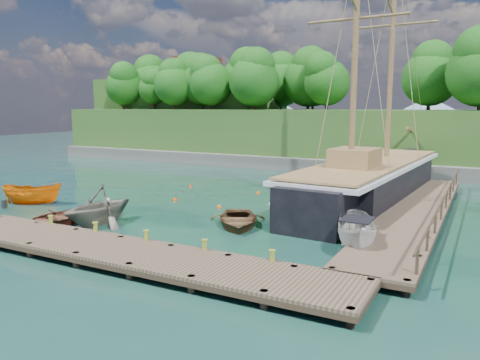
% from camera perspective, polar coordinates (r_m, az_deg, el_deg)
% --- Properties ---
extents(ground, '(160.00, 160.00, 0.00)m').
position_cam_1_polar(ground, '(26.20, -7.62, -5.19)').
color(ground, '#113930').
rests_on(ground, ground).
extents(dock_near, '(20.00, 3.20, 1.10)m').
position_cam_1_polar(dock_near, '(20.00, -13.88, -8.58)').
color(dock_near, '#443626').
rests_on(dock_near, ground).
extents(dock_east, '(3.20, 24.00, 1.10)m').
position_cam_1_polar(dock_east, '(28.44, 20.59, -3.66)').
color(dock_east, '#443626').
rests_on(dock_east, ground).
extents(bollard_0, '(0.26, 0.26, 0.45)m').
position_cam_1_polar(bollard_0, '(25.25, -21.96, -6.32)').
color(bollard_0, olive).
rests_on(bollard_0, ground).
extents(bollard_1, '(0.26, 0.26, 0.45)m').
position_cam_1_polar(bollard_1, '(23.09, -17.11, -7.46)').
color(bollard_1, olive).
rests_on(bollard_1, ground).
extents(bollard_2, '(0.26, 0.26, 0.45)m').
position_cam_1_polar(bollard_2, '(21.14, -11.28, -8.76)').
color(bollard_2, olive).
rests_on(bollard_2, ground).
extents(bollard_3, '(0.26, 0.26, 0.45)m').
position_cam_1_polar(bollard_3, '(19.46, -4.31, -10.18)').
color(bollard_3, olive).
rests_on(bollard_3, ground).
extents(bollard_4, '(0.26, 0.26, 0.45)m').
position_cam_1_polar(bollard_4, '(18.12, 3.91, -11.65)').
color(bollard_4, olive).
rests_on(bollard_4, ground).
extents(rowboat_0, '(3.13, 4.37, 0.90)m').
position_cam_1_polar(rowboat_0, '(27.60, -21.41, -5.01)').
color(rowboat_0, brown).
rests_on(rowboat_0, ground).
extents(rowboat_1, '(4.15, 4.68, 2.28)m').
position_cam_1_polar(rowboat_1, '(26.87, -16.77, -5.14)').
color(rowboat_1, slate).
rests_on(rowboat_1, ground).
extents(rowboat_2, '(4.87, 5.37, 0.91)m').
position_cam_1_polar(rowboat_2, '(25.36, -0.30, -5.59)').
color(rowboat_2, '#4F3621').
rests_on(rowboat_2, ground).
extents(motorboat_orange, '(4.22, 3.05, 1.53)m').
position_cam_1_polar(motorboat_orange, '(33.81, -23.90, -2.67)').
color(motorboat_orange, orange).
rests_on(motorboat_orange, ground).
extents(cabin_boat_white, '(2.93, 4.79, 1.73)m').
position_cam_1_polar(cabin_boat_white, '(21.82, 14.00, -8.29)').
color(cabin_boat_white, beige).
rests_on(cabin_boat_white, ground).
extents(schooner, '(6.58, 28.09, 20.67)m').
position_cam_1_polar(schooner, '(32.90, 15.50, -0.50)').
color(schooner, black).
rests_on(schooner, ground).
extents(mooring_buoy_0, '(0.36, 0.36, 0.36)m').
position_cam_1_polar(mooring_buoy_0, '(33.17, -15.83, -2.45)').
color(mooring_buoy_0, white).
rests_on(mooring_buoy_0, ground).
extents(mooring_buoy_1, '(0.32, 0.32, 0.32)m').
position_cam_1_polar(mooring_buoy_1, '(32.39, -7.93, -2.46)').
color(mooring_buoy_1, '#F04103').
rests_on(mooring_buoy_1, ground).
extents(mooring_buoy_2, '(0.32, 0.32, 0.32)m').
position_cam_1_polar(mooring_buoy_2, '(29.83, -2.53, -3.37)').
color(mooring_buoy_2, '#E84C0E').
rests_on(mooring_buoy_2, ground).
extents(mooring_buoy_3, '(0.36, 0.36, 0.36)m').
position_cam_1_polar(mooring_buoy_3, '(30.74, 3.83, -3.01)').
color(mooring_buoy_3, silver).
rests_on(mooring_buoy_3, ground).
extents(mooring_buoy_4, '(0.29, 0.29, 0.29)m').
position_cam_1_polar(mooring_buoy_4, '(37.63, -6.04, -0.83)').
color(mooring_buoy_4, red).
rests_on(mooring_buoy_4, ground).
extents(mooring_buoy_5, '(0.28, 0.28, 0.28)m').
position_cam_1_polar(mooring_buoy_5, '(34.61, 2.24, -1.64)').
color(mooring_buoy_5, '#F15900').
rests_on(mooring_buoy_5, ground).
extents(headland, '(51.00, 19.31, 12.90)m').
position_cam_1_polar(headland, '(58.92, -0.10, 8.17)').
color(headland, '#474744').
rests_on(headland, ground).
extents(distant_ridge, '(117.00, 40.00, 10.00)m').
position_cam_1_polar(distant_ridge, '(91.24, 21.52, 7.09)').
color(distant_ridge, '#728CA5').
rests_on(distant_ridge, ground).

